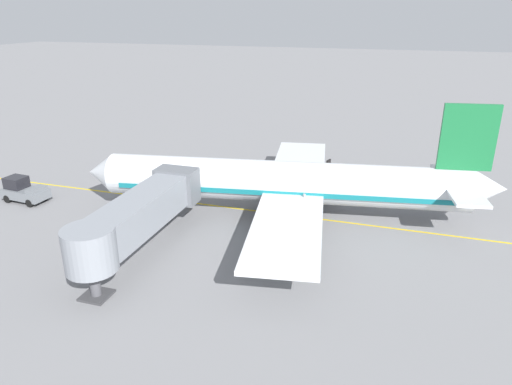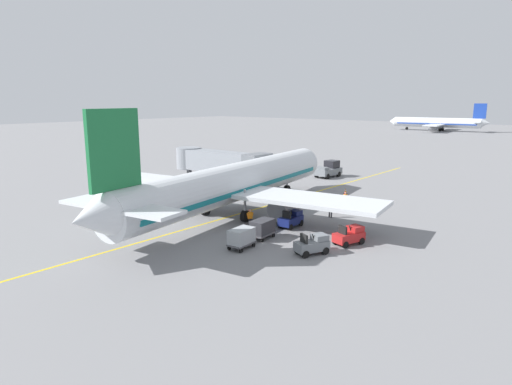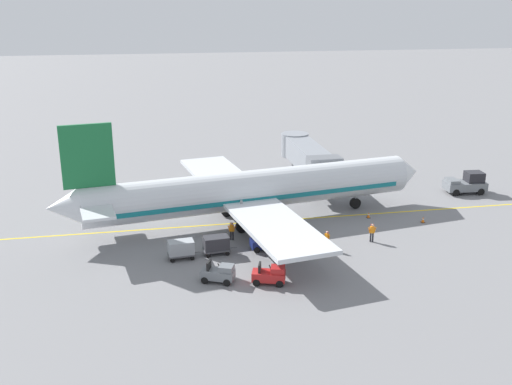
# 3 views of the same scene
# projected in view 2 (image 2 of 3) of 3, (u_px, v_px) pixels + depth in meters

# --- Properties ---
(ground_plane) EXTENTS (400.00, 400.00, 0.00)m
(ground_plane) POSITION_uv_depth(u_px,v_px,m) (243.00, 213.00, 44.80)
(ground_plane) COLOR slate
(gate_lead_in_line) EXTENTS (0.24, 80.00, 0.01)m
(gate_lead_in_line) POSITION_uv_depth(u_px,v_px,m) (243.00, 213.00, 44.80)
(gate_lead_in_line) COLOR gold
(gate_lead_in_line) RESTS_ON ground
(parked_airliner) EXTENTS (30.45, 37.26, 10.63)m
(parked_airliner) POSITION_uv_depth(u_px,v_px,m) (234.00, 183.00, 43.46)
(parked_airliner) COLOR silver
(parked_airliner) RESTS_ON ground
(jet_bridge) EXTENTS (14.82, 3.50, 4.98)m
(jet_bridge) POSITION_uv_depth(u_px,v_px,m) (219.00, 162.00, 56.56)
(jet_bridge) COLOR gray
(jet_bridge) RESTS_ON ground
(pushback_tractor) EXTENTS (2.54, 4.56, 2.40)m
(pushback_tractor) POSITION_uv_depth(u_px,v_px,m) (328.00, 170.00, 65.59)
(pushback_tractor) COLOR slate
(pushback_tractor) RESTS_ON ground
(baggage_tug_lead) EXTENTS (1.91, 2.74, 1.62)m
(baggage_tug_lead) POSITION_uv_depth(u_px,v_px,m) (350.00, 236.00, 34.88)
(baggage_tug_lead) COLOR #B21E1E
(baggage_tug_lead) RESTS_ON ground
(baggage_tug_trailing) EXTENTS (1.40, 2.56, 1.62)m
(baggage_tug_trailing) POSITION_uv_depth(u_px,v_px,m) (291.00, 219.00, 39.71)
(baggage_tug_trailing) COLOR navy
(baggage_tug_trailing) RESTS_ON ground
(baggage_tug_spare) EXTENTS (2.10, 2.77, 1.62)m
(baggage_tug_spare) POSITION_uv_depth(u_px,v_px,m) (313.00, 245.00, 32.71)
(baggage_tug_spare) COLOR slate
(baggage_tug_spare) RESTS_ON ground
(baggage_cart_front) EXTENTS (1.49, 2.95, 1.58)m
(baggage_cart_front) POSITION_uv_depth(u_px,v_px,m) (262.00, 227.00, 36.30)
(baggage_cart_front) COLOR #4C4C51
(baggage_cart_front) RESTS_ON ground
(baggage_cart_second_in_train) EXTENTS (1.49, 2.95, 1.58)m
(baggage_cart_second_in_train) POSITION_uv_depth(u_px,v_px,m) (242.00, 237.00, 33.83)
(baggage_cart_second_in_train) COLOR #4C4C51
(baggage_cart_second_in_train) RESTS_ON ground
(ground_crew_wing_walker) EXTENTS (0.71, 0.36, 1.69)m
(ground_crew_wing_walker) POSITION_uv_depth(u_px,v_px,m) (331.00, 208.00, 42.87)
(ground_crew_wing_walker) COLOR #232328
(ground_crew_wing_walker) RESTS_ON ground
(ground_crew_loader) EXTENTS (0.34, 0.72, 1.69)m
(ground_crew_loader) POSITION_uv_depth(u_px,v_px,m) (250.00, 217.00, 39.40)
(ground_crew_loader) COLOR #232328
(ground_crew_loader) RESTS_ON ground
(ground_crew_marshaller) EXTENTS (0.31, 0.73, 1.69)m
(ground_crew_marshaller) POSITION_uv_depth(u_px,v_px,m) (345.00, 199.00, 46.76)
(ground_crew_marshaller) COLOR #232328
(ground_crew_marshaller) RESTS_ON ground
(safety_cone_nose_left) EXTENTS (0.36, 0.36, 0.59)m
(safety_cone_nose_left) POSITION_uv_depth(u_px,v_px,m) (309.00, 195.00, 52.08)
(safety_cone_nose_left) COLOR black
(safety_cone_nose_left) RESTS_ON ground
(safety_cone_nose_right) EXTENTS (0.36, 0.36, 0.59)m
(safety_cone_nose_right) POSITION_uv_depth(u_px,v_px,m) (345.00, 191.00, 54.17)
(safety_cone_nose_right) COLOR black
(safety_cone_nose_right) RESTS_ON ground
(distant_taxiing_airliner) EXTENTS (35.48, 28.85, 10.10)m
(distant_taxiing_airliner) POSITION_uv_depth(u_px,v_px,m) (437.00, 123.00, 164.19)
(distant_taxiing_airliner) COLOR silver
(distant_taxiing_airliner) RESTS_ON ground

